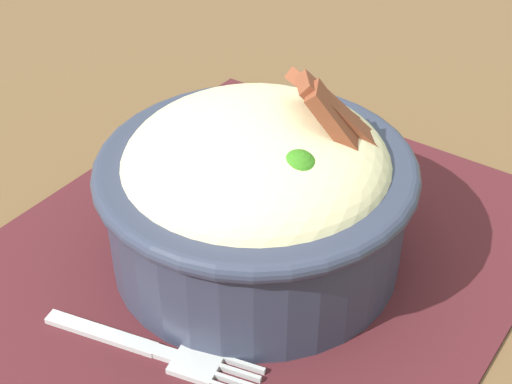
# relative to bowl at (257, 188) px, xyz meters

# --- Properties ---
(table) EXTENTS (1.25, 0.94, 0.70)m
(table) POSITION_rel_bowl_xyz_m (0.02, -0.02, -0.11)
(table) COLOR brown
(table) RESTS_ON ground_plane
(placemat) EXTENTS (0.40, 0.32, 0.00)m
(placemat) POSITION_rel_bowl_xyz_m (0.01, -0.00, -0.05)
(placemat) COLOR #47191E
(placemat) RESTS_ON table
(bowl) EXTENTS (0.21, 0.21, 0.13)m
(bowl) POSITION_rel_bowl_xyz_m (0.00, 0.00, 0.00)
(bowl) COLOR #2D3347
(bowl) RESTS_ON placemat
(fork) EXTENTS (0.04, 0.13, 0.00)m
(fork) POSITION_rel_bowl_xyz_m (0.10, 0.00, -0.05)
(fork) COLOR #BBBBBB
(fork) RESTS_ON placemat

